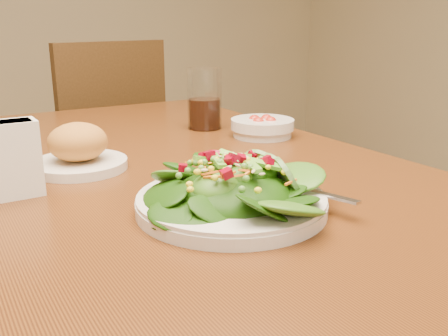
% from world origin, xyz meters
% --- Properties ---
extents(dining_table, '(0.90, 1.40, 0.75)m').
position_xyz_m(dining_table, '(0.00, 0.00, 0.65)').
color(dining_table, '#592E0F').
rests_on(dining_table, ground_plane).
extents(chair_far, '(0.51, 0.51, 0.94)m').
position_xyz_m(chair_far, '(0.21, 0.99, 0.50)').
color(chair_far, '#3C2611').
rests_on(chair_far, ground_plane).
extents(salad_plate, '(0.27, 0.27, 0.08)m').
position_xyz_m(salad_plate, '(0.03, -0.25, 0.78)').
color(salad_plate, silver).
rests_on(salad_plate, dining_table).
extents(bread_plate, '(0.17, 0.17, 0.09)m').
position_xyz_m(bread_plate, '(-0.11, 0.06, 0.79)').
color(bread_plate, silver).
rests_on(bread_plate, dining_table).
extents(tomato_bowl, '(0.15, 0.15, 0.05)m').
position_xyz_m(tomato_bowl, '(0.33, 0.11, 0.77)').
color(tomato_bowl, silver).
rests_on(tomato_bowl, dining_table).
extents(drinking_glass, '(0.08, 0.08, 0.15)m').
position_xyz_m(drinking_glass, '(0.26, 0.26, 0.81)').
color(drinking_glass, silver).
rests_on(drinking_glass, dining_table).
extents(napkin_holder, '(0.09, 0.05, 0.12)m').
position_xyz_m(napkin_holder, '(-0.24, -0.03, 0.81)').
color(napkin_holder, white).
rests_on(napkin_holder, dining_table).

